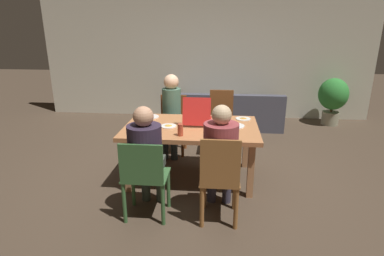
{
  "coord_description": "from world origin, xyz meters",
  "views": [
    {
      "loc": [
        0.37,
        -3.8,
        1.96
      ],
      "look_at": [
        0.0,
        0.1,
        0.67
      ],
      "focal_mm": 29.5,
      "sensor_mm": 36.0,
      "label": 1
    }
  ],
  "objects_px": {
    "dining_table": "(191,132)",
    "plate_1": "(150,117)",
    "chair_0": "(220,179)",
    "potted_plant": "(333,97)",
    "chair_2": "(173,122)",
    "plate_2": "(168,126)",
    "pizza_box_0": "(198,119)",
    "person_0": "(220,152)",
    "drinking_glass_1": "(213,128)",
    "drinking_glass_0": "(180,130)",
    "couch": "(226,114)",
    "plate_0": "(235,126)",
    "chair_1": "(144,176)",
    "person_1": "(146,151)",
    "person_2": "(171,109)",
    "chair_3": "(221,119)",
    "plate_3": "(243,119)"
  },
  "relations": [
    {
      "from": "dining_table",
      "to": "plate_1",
      "type": "relative_size",
      "value": 6.81
    },
    {
      "from": "chair_0",
      "to": "potted_plant",
      "type": "relative_size",
      "value": 1.0
    },
    {
      "from": "chair_2",
      "to": "plate_2",
      "type": "relative_size",
      "value": 4.41
    },
    {
      "from": "pizza_box_0",
      "to": "dining_table",
      "type": "bearing_deg",
      "value": -111.87
    },
    {
      "from": "person_0",
      "to": "drinking_glass_1",
      "type": "distance_m",
      "value": 0.6
    },
    {
      "from": "drinking_glass_0",
      "to": "couch",
      "type": "relative_size",
      "value": 0.07
    },
    {
      "from": "drinking_glass_1",
      "to": "couch",
      "type": "bearing_deg",
      "value": 85.68
    },
    {
      "from": "dining_table",
      "to": "plate_1",
      "type": "bearing_deg",
      "value": 150.42
    },
    {
      "from": "person_0",
      "to": "plate_0",
      "type": "height_order",
      "value": "person_0"
    },
    {
      "from": "person_0",
      "to": "drinking_glass_1",
      "type": "height_order",
      "value": "person_0"
    },
    {
      "from": "plate_2",
      "to": "plate_0",
      "type": "bearing_deg",
      "value": 6.02
    },
    {
      "from": "chair_1",
      "to": "person_1",
      "type": "xyz_separation_m",
      "value": [
        0.0,
        0.13,
        0.22
      ]
    },
    {
      "from": "couch",
      "to": "person_2",
      "type": "bearing_deg",
      "value": -119.42
    },
    {
      "from": "person_0",
      "to": "chair_0",
      "type": "bearing_deg",
      "value": -90.0
    },
    {
      "from": "plate_0",
      "to": "plate_2",
      "type": "bearing_deg",
      "value": -173.98
    },
    {
      "from": "plate_0",
      "to": "potted_plant",
      "type": "distance_m",
      "value": 3.32
    },
    {
      "from": "person_1",
      "to": "drinking_glass_1",
      "type": "relative_size",
      "value": 10.31
    },
    {
      "from": "dining_table",
      "to": "chair_3",
      "type": "relative_size",
      "value": 1.72
    },
    {
      "from": "chair_2",
      "to": "potted_plant",
      "type": "bearing_deg",
      "value": 29.5
    },
    {
      "from": "dining_table",
      "to": "potted_plant",
      "type": "distance_m",
      "value": 3.71
    },
    {
      "from": "person_0",
      "to": "drinking_glass_1",
      "type": "xyz_separation_m",
      "value": [
        -0.09,
        0.59,
        0.06
      ]
    },
    {
      "from": "chair_0",
      "to": "chair_2",
      "type": "distance_m",
      "value": 2.06
    },
    {
      "from": "chair_0",
      "to": "chair_2",
      "type": "bearing_deg",
      "value": 111.73
    },
    {
      "from": "drinking_glass_0",
      "to": "pizza_box_0",
      "type": "bearing_deg",
      "value": 73.71
    },
    {
      "from": "plate_3",
      "to": "chair_3",
      "type": "bearing_deg",
      "value": 115.7
    },
    {
      "from": "chair_0",
      "to": "plate_1",
      "type": "distance_m",
      "value": 1.66
    },
    {
      "from": "pizza_box_0",
      "to": "couch",
      "type": "xyz_separation_m",
      "value": [
        0.41,
        2.17,
        -0.53
      ]
    },
    {
      "from": "dining_table",
      "to": "potted_plant",
      "type": "xyz_separation_m",
      "value": [
        2.61,
        2.64,
        -0.08
      ]
    },
    {
      "from": "person_1",
      "to": "chair_3",
      "type": "xyz_separation_m",
      "value": [
        0.76,
        1.84,
        -0.18
      ]
    },
    {
      "from": "person_0",
      "to": "plate_1",
      "type": "height_order",
      "value": "person_0"
    },
    {
      "from": "plate_2",
      "to": "drinking_glass_1",
      "type": "height_order",
      "value": "drinking_glass_1"
    },
    {
      "from": "person_2",
      "to": "drinking_glass_0",
      "type": "bearing_deg",
      "value": -76.03
    },
    {
      "from": "chair_1",
      "to": "plate_1",
      "type": "bearing_deg",
      "value": 99.67
    },
    {
      "from": "chair_0",
      "to": "plate_3",
      "type": "bearing_deg",
      "value": 77.44
    },
    {
      "from": "chair_3",
      "to": "potted_plant",
      "type": "bearing_deg",
      "value": 36.48
    },
    {
      "from": "plate_1",
      "to": "drinking_glass_0",
      "type": "xyz_separation_m",
      "value": [
        0.52,
        -0.72,
        0.07
      ]
    },
    {
      "from": "person_1",
      "to": "potted_plant",
      "type": "relative_size",
      "value": 1.26
    },
    {
      "from": "drinking_glass_0",
      "to": "potted_plant",
      "type": "distance_m",
      "value": 4.06
    },
    {
      "from": "chair_0",
      "to": "plate_1",
      "type": "height_order",
      "value": "chair_0"
    },
    {
      "from": "plate_3",
      "to": "drinking_glass_0",
      "type": "bearing_deg",
      "value": -135.85
    },
    {
      "from": "plate_1",
      "to": "dining_table",
      "type": "bearing_deg",
      "value": -29.58
    },
    {
      "from": "person_0",
      "to": "plate_0",
      "type": "distance_m",
      "value": 0.89
    },
    {
      "from": "chair_0",
      "to": "pizza_box_0",
      "type": "bearing_deg",
      "value": 105.16
    },
    {
      "from": "person_1",
      "to": "potted_plant",
      "type": "distance_m",
      "value": 4.6
    },
    {
      "from": "chair_2",
      "to": "couch",
      "type": "relative_size",
      "value": 0.41
    },
    {
      "from": "plate_3",
      "to": "drinking_glass_0",
      "type": "height_order",
      "value": "drinking_glass_0"
    },
    {
      "from": "chair_3",
      "to": "plate_3",
      "type": "distance_m",
      "value": 0.72
    },
    {
      "from": "chair_2",
      "to": "drinking_glass_1",
      "type": "xyz_separation_m",
      "value": [
        0.67,
        -1.19,
        0.31
      ]
    },
    {
      "from": "person_1",
      "to": "potted_plant",
      "type": "height_order",
      "value": "person_1"
    },
    {
      "from": "chair_1",
      "to": "plate_1",
      "type": "distance_m",
      "value": 1.37
    }
  ]
}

